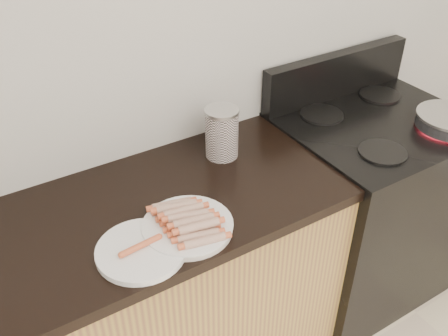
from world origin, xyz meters
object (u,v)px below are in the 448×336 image
side_plate (141,250)px  canister (222,133)px  stove (363,208)px  mug (224,130)px  main_plate (188,227)px

side_plate → canister: canister is taller
stove → mug: bearing=159.5°
main_plate → mug: bearing=46.0°
stove → main_plate: 1.09m
stove → main_plate: main_plate is taller
side_plate → mug: 0.66m
side_plate → canister: size_ratio=1.37×
main_plate → mug: (0.36, 0.38, 0.04)m
main_plate → canister: canister is taller
stove → canister: size_ratio=4.75×
mug → side_plate: bearing=-143.1°
canister → main_plate: bearing=-135.7°
side_plate → canister: (0.47, 0.31, 0.09)m
main_plate → canister: bearing=44.3°
stove → canister: canister is taller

